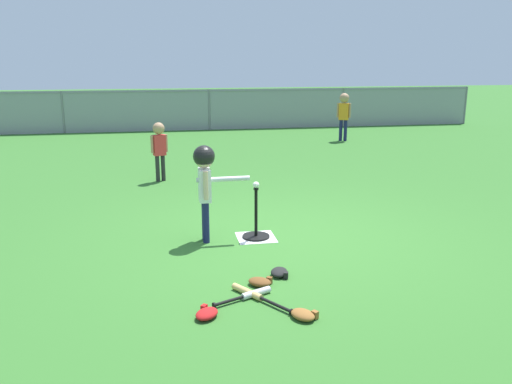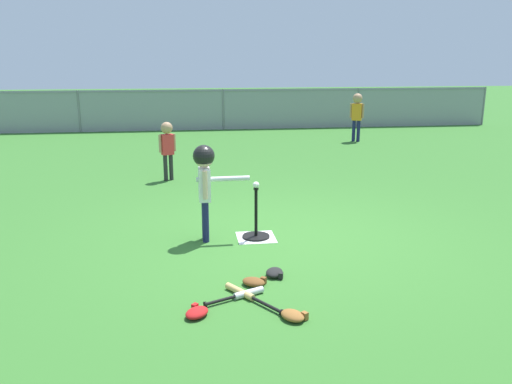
{
  "view_description": "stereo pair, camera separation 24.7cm",
  "coord_description": "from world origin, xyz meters",
  "px_view_note": "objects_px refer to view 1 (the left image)",
  "views": [
    {
      "loc": [
        -1.37,
        -5.67,
        2.05
      ],
      "look_at": [
        -0.34,
        0.07,
        0.55
      ],
      "focal_mm": 36.97,
      "sensor_mm": 36.0,
      "label": 1
    },
    {
      "loc": [
        -1.13,
        -5.71,
        2.05
      ],
      "look_at": [
        -0.34,
        0.07,
        0.55
      ],
      "focal_mm": 36.97,
      "sensor_mm": 36.0,
      "label": 2
    }
  ],
  "objects_px": {
    "glove_by_plate": "(303,315)",
    "baseball_on_tee": "(256,185)",
    "spare_bat_wood": "(253,294)",
    "glove_outfield_drop": "(279,272)",
    "batting_tee": "(256,230)",
    "glove_tossed_aside": "(207,313)",
    "fielder_deep_right": "(159,144)",
    "spare_bat_silver": "(250,295)",
    "glove_near_bats": "(260,282)",
    "fielder_near_left": "(344,110)",
    "batter_child": "(205,174)"
  },
  "relations": [
    {
      "from": "batter_child",
      "to": "glove_tossed_aside",
      "type": "height_order",
      "value": "batter_child"
    },
    {
      "from": "spare_bat_silver",
      "to": "glove_near_bats",
      "type": "height_order",
      "value": "glove_near_bats"
    },
    {
      "from": "batting_tee",
      "to": "spare_bat_wood",
      "type": "distance_m",
      "value": 1.58
    },
    {
      "from": "spare_bat_silver",
      "to": "glove_by_plate",
      "type": "distance_m",
      "value": 0.57
    },
    {
      "from": "baseball_on_tee",
      "to": "spare_bat_silver",
      "type": "xyz_separation_m",
      "value": [
        -0.33,
        -1.55,
        -0.6
      ]
    },
    {
      "from": "batter_child",
      "to": "glove_by_plate",
      "type": "height_order",
      "value": "batter_child"
    },
    {
      "from": "batting_tee",
      "to": "spare_bat_wood",
      "type": "height_order",
      "value": "batting_tee"
    },
    {
      "from": "fielder_deep_right",
      "to": "spare_bat_silver",
      "type": "bearing_deg",
      "value": -80.9
    },
    {
      "from": "fielder_deep_right",
      "to": "glove_tossed_aside",
      "type": "relative_size",
      "value": 3.66
    },
    {
      "from": "glove_near_bats",
      "to": "glove_outfield_drop",
      "type": "bearing_deg",
      "value": 39.48
    },
    {
      "from": "baseball_on_tee",
      "to": "spare_bat_silver",
      "type": "height_order",
      "value": "baseball_on_tee"
    },
    {
      "from": "batting_tee",
      "to": "spare_bat_silver",
      "type": "relative_size",
      "value": 1.09
    },
    {
      "from": "spare_bat_silver",
      "to": "glove_tossed_aside",
      "type": "relative_size",
      "value": 2.02
    },
    {
      "from": "baseball_on_tee",
      "to": "glove_by_plate",
      "type": "xyz_separation_m",
      "value": [
        0.03,
        -2.0,
        -0.6
      ]
    },
    {
      "from": "batter_child",
      "to": "glove_by_plate",
      "type": "xyz_separation_m",
      "value": [
        0.6,
        -1.99,
        -0.75
      ]
    },
    {
      "from": "batting_tee",
      "to": "spare_bat_silver",
      "type": "height_order",
      "value": "batting_tee"
    },
    {
      "from": "batter_child",
      "to": "glove_tossed_aside",
      "type": "bearing_deg",
      "value": -95.07
    },
    {
      "from": "glove_by_plate",
      "to": "glove_near_bats",
      "type": "height_order",
      "value": "same"
    },
    {
      "from": "glove_tossed_aside",
      "to": "batting_tee",
      "type": "bearing_deg",
      "value": 68.16
    },
    {
      "from": "fielder_deep_right",
      "to": "spare_bat_silver",
      "type": "xyz_separation_m",
      "value": [
        0.75,
        -4.68,
        -0.61
      ]
    },
    {
      "from": "baseball_on_tee",
      "to": "glove_outfield_drop",
      "type": "xyz_separation_m",
      "value": [
        0.03,
        -1.13,
        -0.6
      ]
    },
    {
      "from": "fielder_deep_right",
      "to": "spare_bat_wood",
      "type": "relative_size",
      "value": 1.61
    },
    {
      "from": "batter_child",
      "to": "spare_bat_silver",
      "type": "distance_m",
      "value": 1.74
    },
    {
      "from": "fielder_near_left",
      "to": "glove_tossed_aside",
      "type": "bearing_deg",
      "value": -115.82
    },
    {
      "from": "spare_bat_silver",
      "to": "glove_by_plate",
      "type": "relative_size",
      "value": 2.03
    },
    {
      "from": "glove_near_bats",
      "to": "glove_outfield_drop",
      "type": "relative_size",
      "value": 1.05
    },
    {
      "from": "fielder_deep_right",
      "to": "spare_bat_wood",
      "type": "xyz_separation_m",
      "value": [
        0.77,
        -4.68,
        -0.61
      ]
    },
    {
      "from": "fielder_near_left",
      "to": "glove_tossed_aside",
      "type": "xyz_separation_m",
      "value": [
        -4.16,
        -8.61,
        -0.72
      ]
    },
    {
      "from": "glove_by_plate",
      "to": "glove_tossed_aside",
      "type": "relative_size",
      "value": 1.0
    },
    {
      "from": "spare_bat_wood",
      "to": "glove_near_bats",
      "type": "height_order",
      "value": "glove_near_bats"
    },
    {
      "from": "glove_by_plate",
      "to": "glove_near_bats",
      "type": "bearing_deg",
      "value": 108.1
    },
    {
      "from": "batting_tee",
      "to": "glove_near_bats",
      "type": "height_order",
      "value": "batting_tee"
    },
    {
      "from": "batting_tee",
      "to": "glove_tossed_aside",
      "type": "height_order",
      "value": "batting_tee"
    },
    {
      "from": "spare_bat_wood",
      "to": "glove_near_bats",
      "type": "bearing_deg",
      "value": 65.67
    },
    {
      "from": "glove_by_plate",
      "to": "batter_child",
      "type": "bearing_deg",
      "value": 106.89
    },
    {
      "from": "fielder_deep_right",
      "to": "glove_tossed_aside",
      "type": "distance_m",
      "value": 5.02
    },
    {
      "from": "fielder_deep_right",
      "to": "glove_near_bats",
      "type": "distance_m",
      "value": 4.56
    },
    {
      "from": "glove_near_bats",
      "to": "glove_tossed_aside",
      "type": "bearing_deg",
      "value": -135.55
    },
    {
      "from": "fielder_deep_right",
      "to": "spare_bat_silver",
      "type": "height_order",
      "value": "fielder_deep_right"
    },
    {
      "from": "fielder_deep_right",
      "to": "spare_bat_wood",
      "type": "height_order",
      "value": "fielder_deep_right"
    },
    {
      "from": "spare_bat_wood",
      "to": "glove_by_plate",
      "type": "relative_size",
      "value": 2.27
    },
    {
      "from": "batting_tee",
      "to": "glove_outfield_drop",
      "type": "distance_m",
      "value": 1.13
    },
    {
      "from": "spare_bat_wood",
      "to": "glove_outfield_drop",
      "type": "height_order",
      "value": "glove_outfield_drop"
    },
    {
      "from": "batter_child",
      "to": "spare_bat_silver",
      "type": "height_order",
      "value": "batter_child"
    },
    {
      "from": "fielder_near_left",
      "to": "glove_by_plate",
      "type": "bearing_deg",
      "value": -111.19
    },
    {
      "from": "glove_tossed_aside",
      "to": "fielder_deep_right",
      "type": "bearing_deg",
      "value": 93.93
    },
    {
      "from": "glove_near_bats",
      "to": "batter_child",
      "type": "bearing_deg",
      "value": 106.24
    },
    {
      "from": "fielder_near_left",
      "to": "batting_tee",
      "type": "bearing_deg",
      "value": -116.86
    },
    {
      "from": "glove_by_plate",
      "to": "baseball_on_tee",
      "type": "bearing_deg",
      "value": 90.81
    },
    {
      "from": "baseball_on_tee",
      "to": "glove_near_bats",
      "type": "height_order",
      "value": "baseball_on_tee"
    }
  ]
}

